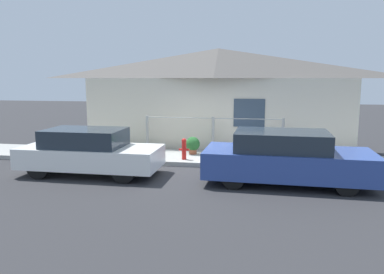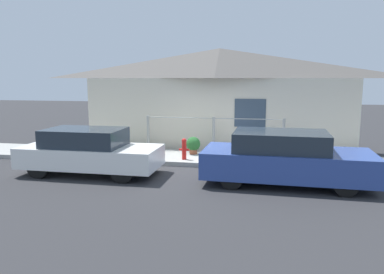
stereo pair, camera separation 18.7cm
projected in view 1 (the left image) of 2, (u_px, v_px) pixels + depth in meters
ground_plane at (206, 168)px, 11.49m from camera, size 60.00×60.00×0.00m
sidewalk at (210, 159)px, 12.46m from camera, size 24.00×2.01×0.14m
house at (218, 69)px, 14.26m from camera, size 10.30×2.23×3.85m
fence at (213, 133)px, 13.18m from camera, size 4.90×0.10×1.24m
car_left at (89, 152)px, 10.61m from camera, size 3.96×1.64×1.31m
car_right at (286, 158)px, 9.70m from camera, size 4.34×1.93×1.37m
fire_hydrant at (184, 148)px, 11.97m from camera, size 0.34×0.15×0.68m
potted_plant_near_hydrant at (193, 145)px, 12.81m from camera, size 0.49×0.49×0.60m
potted_plant_by_fence at (123, 143)px, 13.10m from camera, size 0.43×0.43×0.59m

